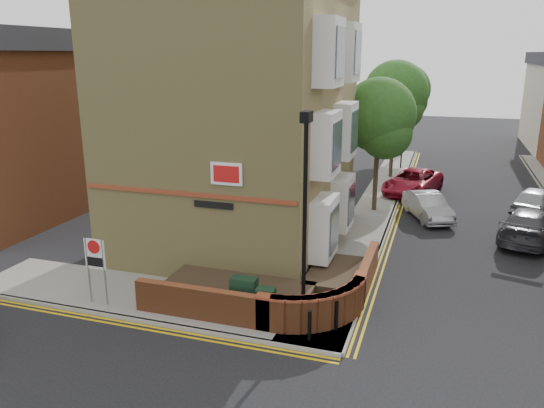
{
  "coord_description": "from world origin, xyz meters",
  "views": [
    {
      "loc": [
        5.13,
        -12.57,
        7.9
      ],
      "look_at": [
        -0.28,
        4.0,
        2.93
      ],
      "focal_mm": 35.0,
      "sensor_mm": 36.0,
      "label": 1
    }
  ],
  "objects_px": {
    "silver_car_near": "(428,206)",
    "utility_cabinet_large": "(244,296)",
    "lamppost": "(305,221)",
    "zone_sign": "(95,259)"
  },
  "relations": [
    {
      "from": "utility_cabinet_large",
      "to": "zone_sign",
      "type": "distance_m",
      "value": 4.86
    },
    {
      "from": "lamppost",
      "to": "utility_cabinet_large",
      "type": "bearing_deg",
      "value": 176.99
    },
    {
      "from": "utility_cabinet_large",
      "to": "zone_sign",
      "type": "bearing_deg",
      "value": -170.31
    },
    {
      "from": "lamppost",
      "to": "zone_sign",
      "type": "relative_size",
      "value": 2.86
    },
    {
      "from": "silver_car_near",
      "to": "utility_cabinet_large",
      "type": "bearing_deg",
      "value": -135.36
    },
    {
      "from": "utility_cabinet_large",
      "to": "silver_car_near",
      "type": "xyz_separation_m",
      "value": [
        4.97,
        12.33,
        -0.08
      ]
    },
    {
      "from": "lamppost",
      "to": "zone_sign",
      "type": "bearing_deg",
      "value": -173.93
    },
    {
      "from": "lamppost",
      "to": "utility_cabinet_large",
      "type": "xyz_separation_m",
      "value": [
        -1.9,
        0.1,
        -2.62
      ]
    },
    {
      "from": "utility_cabinet_large",
      "to": "silver_car_near",
      "type": "height_order",
      "value": "utility_cabinet_large"
    },
    {
      "from": "zone_sign",
      "to": "silver_car_near",
      "type": "bearing_deg",
      "value": 53.64
    }
  ]
}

